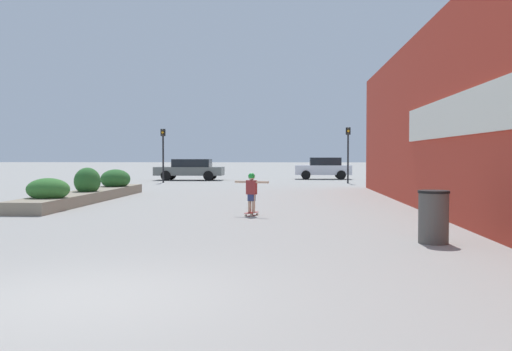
# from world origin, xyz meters

# --- Properties ---
(ground_plane) EXTENTS (300.00, 300.00, 0.00)m
(ground_plane) POSITION_xyz_m (0.00, 0.00, 0.00)
(ground_plane) COLOR gray
(building_wall_right) EXTENTS (0.67, 31.16, 5.64)m
(building_wall_right) POSITION_xyz_m (6.82, 8.54, 2.82)
(building_wall_right) COLOR #B23323
(building_wall_right) RESTS_ON ground_plane
(planter_box) EXTENTS (1.36, 10.77, 1.26)m
(planter_box) POSITION_xyz_m (-5.09, 14.41, 0.39)
(planter_box) COLOR gray
(planter_box) RESTS_ON ground_plane
(skateboard) EXTENTS (0.39, 0.60, 0.09)m
(skateboard) POSITION_xyz_m (1.40, 9.49, 0.07)
(skateboard) COLOR maroon
(skateboard) RESTS_ON ground_plane
(skateboarder) EXTENTS (0.99, 0.45, 1.12)m
(skateboarder) POSITION_xyz_m (1.40, 9.49, 0.77)
(skateboarder) COLOR tan
(skateboarder) RESTS_ON skateboard
(trash_bin) EXTENTS (0.60, 0.60, 1.03)m
(trash_bin) POSITION_xyz_m (5.25, 4.60, 0.52)
(trash_bin) COLOR #514C47
(trash_bin) RESTS_ON ground_plane
(car_leftmost) EXTENTS (4.09, 1.89, 1.59)m
(car_leftmost) POSITION_xyz_m (4.91, 35.46, 0.83)
(car_leftmost) COLOR silver
(car_leftmost) RESTS_ON ground_plane
(car_center_left) EXTENTS (4.75, 2.02, 1.48)m
(car_center_left) POSITION_xyz_m (-4.54, 33.06, 0.79)
(car_center_left) COLOR slate
(car_center_left) RESTS_ON ground_plane
(traffic_light_left) EXTENTS (0.28, 0.30, 3.42)m
(traffic_light_left) POSITION_xyz_m (-5.60, 29.25, 2.33)
(traffic_light_left) COLOR black
(traffic_light_left) RESTS_ON ground_plane
(traffic_light_right) EXTENTS (0.28, 0.30, 3.47)m
(traffic_light_right) POSITION_xyz_m (6.05, 29.02, 2.36)
(traffic_light_right) COLOR black
(traffic_light_right) RESTS_ON ground_plane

